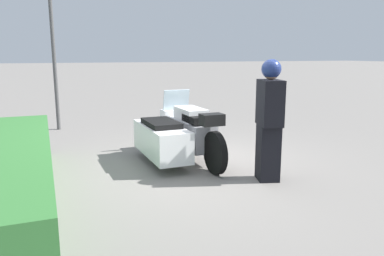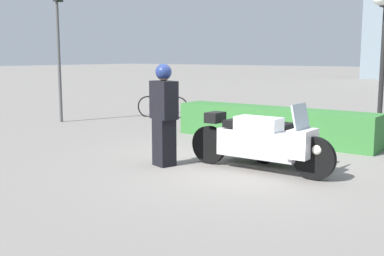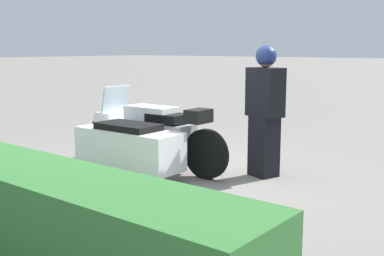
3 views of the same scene
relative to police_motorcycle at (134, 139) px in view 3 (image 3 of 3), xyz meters
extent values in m
plane|color=slate|center=(-0.66, -0.12, -0.47)|extent=(160.00, 160.00, 0.00)
cylinder|color=black|center=(0.94, -0.30, -0.13)|extent=(0.67, 0.11, 0.67)
cylinder|color=black|center=(-1.01, -0.33, -0.13)|extent=(0.67, 0.11, 0.67)
cylinder|color=black|center=(-0.23, 0.27, -0.21)|extent=(0.53, 0.11, 0.52)
cube|color=#B7B7BC|center=(-0.03, -0.31, -0.01)|extent=(1.38, 0.42, 0.45)
cube|color=white|center=(-0.03, -0.31, 0.32)|extent=(0.76, 0.39, 0.24)
cube|color=black|center=(-0.34, -0.32, 0.30)|extent=(0.56, 0.38, 0.12)
cube|color=white|center=(0.74, -0.30, 0.08)|extent=(0.33, 0.54, 0.44)
cube|color=silver|center=(0.69, -0.30, 0.50)|extent=(0.12, 0.51, 0.40)
sphere|color=white|center=(0.99, -0.30, 0.01)|extent=(0.18, 0.18, 0.18)
cube|color=white|center=(-0.17, 0.27, -0.06)|extent=(1.56, 0.58, 0.50)
sphere|color=white|center=(0.49, 0.28, -0.04)|extent=(0.48, 0.47, 0.48)
cube|color=black|center=(-0.17, 0.27, 0.23)|extent=(0.86, 0.49, 0.09)
cube|color=black|center=(-0.88, -0.33, 0.37)|extent=(0.25, 0.36, 0.18)
cube|color=black|center=(-1.53, -0.94, -0.06)|extent=(0.40, 0.37, 0.82)
cube|color=black|center=(-1.53, -0.94, 0.68)|extent=(0.54, 0.42, 0.65)
sphere|color=tan|center=(-1.53, -0.94, 1.11)|extent=(0.22, 0.22, 0.22)
sphere|color=navy|center=(-1.53, -0.94, 1.15)|extent=(0.28, 0.28, 0.28)
cube|color=#337033|center=(-1.19, 2.43, -0.10)|extent=(4.68, 0.81, 0.75)
camera|label=1|loc=(-6.05, 2.05, 1.36)|focal=35.00mm
camera|label=2|loc=(3.81, -7.18, 1.42)|focal=45.00mm
camera|label=3|loc=(-4.76, 4.66, 1.26)|focal=45.00mm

